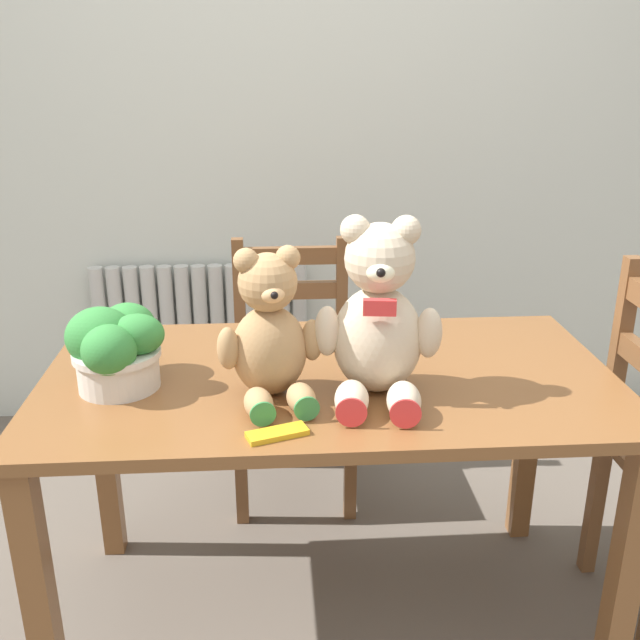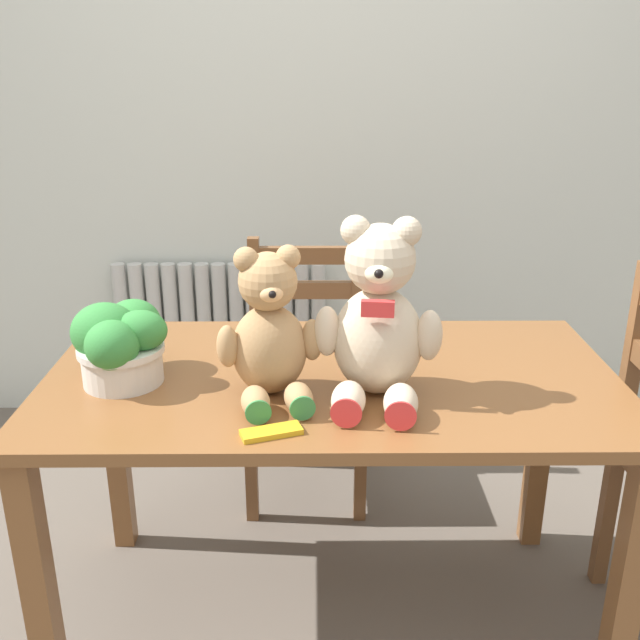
{
  "view_description": "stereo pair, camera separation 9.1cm",
  "coord_description": "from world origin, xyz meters",
  "px_view_note": "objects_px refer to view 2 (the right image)",
  "views": [
    {
      "loc": [
        -0.13,
        -1.23,
        1.48
      ],
      "look_at": [
        -0.03,
        0.28,
        0.92
      ],
      "focal_mm": 40.0,
      "sensor_mm": 36.0,
      "label": 1
    },
    {
      "loc": [
        -0.04,
        -1.23,
        1.48
      ],
      "look_at": [
        -0.03,
        0.28,
        0.92
      ],
      "focal_mm": 40.0,
      "sensor_mm": 36.0,
      "label": 2
    }
  ],
  "objects_px": {
    "wooden_chair_behind": "(306,368)",
    "teddy_bear_left": "(270,333)",
    "potted_plant": "(120,342)",
    "chocolate_bar": "(271,432)",
    "teddy_bear_right": "(378,322)"
  },
  "relations": [
    {
      "from": "wooden_chair_behind",
      "to": "teddy_bear_right",
      "type": "bearing_deg",
      "value": 102.52
    },
    {
      "from": "wooden_chair_behind",
      "to": "chocolate_bar",
      "type": "height_order",
      "value": "wooden_chair_behind"
    },
    {
      "from": "potted_plant",
      "to": "chocolate_bar",
      "type": "relative_size",
      "value": 2.04
    },
    {
      "from": "potted_plant",
      "to": "chocolate_bar",
      "type": "xyz_separation_m",
      "value": [
        0.37,
        -0.26,
        -0.1
      ]
    },
    {
      "from": "wooden_chair_behind",
      "to": "potted_plant",
      "type": "relative_size",
      "value": 3.46
    },
    {
      "from": "potted_plant",
      "to": "teddy_bear_left",
      "type": "bearing_deg",
      "value": -11.11
    },
    {
      "from": "wooden_chair_behind",
      "to": "teddy_bear_left",
      "type": "relative_size",
      "value": 2.56
    },
    {
      "from": "potted_plant",
      "to": "chocolate_bar",
      "type": "distance_m",
      "value": 0.47
    },
    {
      "from": "teddy_bear_left",
      "to": "chocolate_bar",
      "type": "relative_size",
      "value": 2.76
    },
    {
      "from": "potted_plant",
      "to": "wooden_chair_behind",
      "type": "bearing_deg",
      "value": 58.66
    },
    {
      "from": "teddy_bear_left",
      "to": "teddy_bear_right",
      "type": "height_order",
      "value": "teddy_bear_right"
    },
    {
      "from": "teddy_bear_right",
      "to": "potted_plant",
      "type": "height_order",
      "value": "teddy_bear_right"
    },
    {
      "from": "teddy_bear_left",
      "to": "potted_plant",
      "type": "xyz_separation_m",
      "value": [
        -0.36,
        0.07,
        -0.05
      ]
    },
    {
      "from": "wooden_chair_behind",
      "to": "potted_plant",
      "type": "xyz_separation_m",
      "value": [
        -0.43,
        -0.71,
        0.39
      ]
    },
    {
      "from": "teddy_bear_left",
      "to": "chocolate_bar",
      "type": "bearing_deg",
      "value": 82.19
    }
  ]
}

